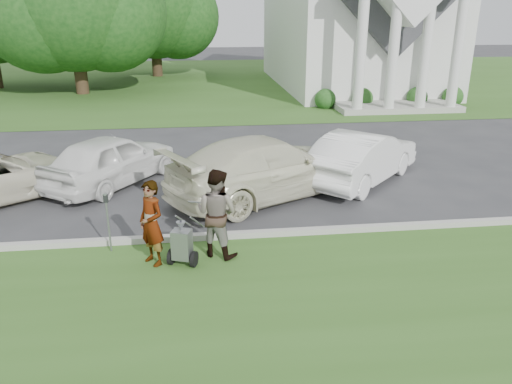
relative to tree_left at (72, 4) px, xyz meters
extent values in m
plane|color=#333335|center=(8.01, -21.99, -5.11)|extent=(120.00, 120.00, 0.00)
cube|color=#33591E|center=(8.01, -24.99, -5.11)|extent=(80.00, 7.00, 0.01)
cube|color=#33591E|center=(8.01, 5.01, -5.11)|extent=(80.00, 30.00, 0.01)
cube|color=#9E9E93|center=(8.01, -21.44, -5.04)|extent=(80.00, 0.18, 0.15)
cube|color=white|center=(17.01, 2.01, -1.61)|extent=(9.00, 16.00, 7.00)
cube|color=#9E9E93|center=(17.01, -7.19, -4.96)|extent=(6.20, 2.60, 0.30)
cylinder|color=white|center=(14.61, -8.19, -2.11)|extent=(0.50, 0.50, 6.00)
cylinder|color=white|center=(16.21, -8.19, -2.11)|extent=(0.50, 0.50, 6.00)
cylinder|color=white|center=(17.81, -8.19, -2.11)|extent=(0.50, 0.50, 6.00)
cylinder|color=white|center=(19.41, -8.19, -2.11)|extent=(0.50, 0.50, 6.00)
sphere|color=#1E4C19|center=(13.51, -6.29, -4.66)|extent=(1.10, 1.10, 1.10)
sphere|color=#1E4C19|center=(15.51, -6.29, -4.66)|extent=(1.10, 1.10, 1.10)
sphere|color=#1E4C19|center=(18.51, -6.29, -4.66)|extent=(1.10, 1.10, 1.10)
sphere|color=#1E4C19|center=(20.51, -6.29, -4.66)|extent=(1.10, 1.10, 1.10)
cylinder|color=#332316|center=(0.01, 0.01, -3.51)|extent=(0.76, 0.76, 3.20)
sphere|color=#164314|center=(1.90, 0.31, -0.44)|extent=(6.89, 6.89, 6.89)
sphere|color=#164314|center=(-1.67, -0.29, -0.23)|extent=(7.22, 7.22, 7.22)
sphere|color=#164314|center=(-3.92, 3.31, 0.10)|extent=(7.54, 7.54, 7.54)
cylinder|color=#332316|center=(4.01, 8.01, -3.61)|extent=(0.76, 0.76, 3.00)
sphere|color=#164314|center=(4.01, 8.01, -0.02)|extent=(7.60, 7.60, 7.60)
sphere|color=#164314|center=(5.72, 8.31, -0.78)|extent=(6.23, 6.23, 6.23)
sphere|color=#164314|center=(2.49, 7.71, -0.59)|extent=(6.54, 6.54, 6.54)
cylinder|color=black|center=(6.18, -22.49, -4.94)|extent=(0.18, 0.34, 0.33)
cylinder|color=black|center=(6.64, -22.65, -4.94)|extent=(0.18, 0.34, 0.33)
cylinder|color=#2D2D33|center=(6.41, -22.57, -4.94)|extent=(0.53, 0.22, 0.04)
cube|color=gray|center=(6.41, -22.57, -4.64)|extent=(0.44, 0.40, 0.61)
cone|color=gray|center=(6.41, -22.57, -4.24)|extent=(0.24, 0.24, 0.18)
cylinder|color=#2D2D33|center=(6.41, -22.57, -4.15)|extent=(0.04, 0.04, 0.07)
cylinder|color=gray|center=(6.45, -22.02, -4.37)|extent=(0.30, 0.78, 0.58)
cylinder|color=gray|center=(6.74, -22.13, -4.37)|extent=(0.30, 0.78, 0.58)
cylinder|color=gray|center=(6.73, -21.70, -4.09)|extent=(0.34, 0.15, 0.03)
imported|color=#999999|center=(5.83, -22.42, -4.23)|extent=(0.73, 0.76, 1.75)
imported|color=#999999|center=(7.13, -22.19, -4.17)|extent=(1.15, 1.09, 1.87)
cylinder|color=gray|center=(4.88, -21.77, -4.54)|extent=(0.04, 0.04, 1.14)
cube|color=#2D2D33|center=(4.88, -21.77, -3.89)|extent=(0.10, 0.07, 0.17)
cylinder|color=gray|center=(4.88, -21.77, -3.81)|extent=(0.09, 0.09, 0.03)
imported|color=white|center=(4.30, -17.29, -4.36)|extent=(3.97, 4.66, 1.51)
imported|color=beige|center=(8.64, -18.82, -4.28)|extent=(6.11, 4.82, 1.65)
imported|color=white|center=(11.64, -17.92, -4.35)|extent=(4.38, 4.44, 1.52)
camera|label=1|loc=(6.80, -31.64, -0.22)|focal=35.00mm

